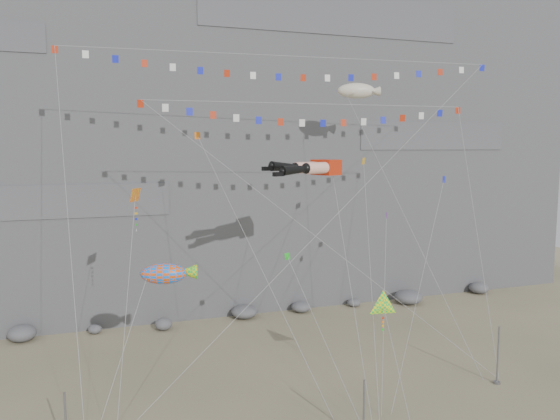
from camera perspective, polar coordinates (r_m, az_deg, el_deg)
name	(u,v)px	position (r m, az deg, el deg)	size (l,w,h in m)	color
ground	(309,390)	(39.99, 3.00, -18.28)	(120.00, 120.00, 0.00)	gray
cliff	(210,78)	(67.50, -7.35, 13.53)	(80.00, 28.00, 50.00)	slate
talus_boulders	(244,312)	(54.88, -3.75, -10.59)	(60.00, 3.00, 1.20)	slate
anchor_pole_center	(364,411)	(33.46, 8.75, -20.03)	(0.12, 0.12, 3.74)	slate
anchor_pole_right	(498,355)	(42.98, 21.82, -13.91)	(0.12, 0.12, 4.22)	slate
legs_kite	(309,168)	(40.32, 3.08, 4.40)	(6.64, 12.97, 19.32)	#B8250B
flag_banner_upper	(291,56)	(45.21, 1.14, 15.75)	(35.17, 14.78, 31.93)	#B8250B
flag_banner_lower	(313,104)	(42.66, 3.48, 10.99)	(25.66, 9.40, 24.57)	#B8250B
harlequin_kite	(135,196)	(36.92, -14.88, 1.45)	(3.13, 8.90, 15.88)	red
fish_windsock	(164,274)	(35.69, -12.07, -6.54)	(7.12, 6.99, 11.67)	#EE4D0C
delta_kite	(384,307)	(37.17, 10.78, -9.89)	(2.18, 5.78, 8.41)	#FEEC0D
blimp_windsock	(357,91)	(50.52, 8.00, 12.19)	(5.85, 15.22, 26.13)	beige
small_kite_a	(199,140)	(42.96, -8.42, 7.27)	(6.17, 15.34, 23.58)	orange
small_kite_b	(386,218)	(45.18, 11.05, -0.88)	(6.65, 10.99, 16.42)	purple
small_kite_c	(289,259)	(38.63, 0.91, -5.19)	(2.06, 10.39, 13.45)	green
small_kite_d	(364,164)	(46.53, 8.75, 4.75)	(6.96, 15.38, 22.29)	gold
small_kite_e	(443,183)	(43.46, 16.68, 2.69)	(8.84, 7.41, 17.83)	#161FC3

